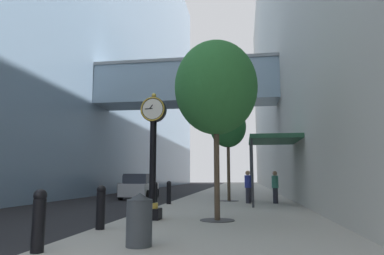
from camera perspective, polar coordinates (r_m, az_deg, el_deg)
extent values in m
plane|color=black|center=(30.39, 1.02, -11.02)|extent=(110.00, 110.00, 0.00)
cube|color=#9E998E|center=(33.12, 7.59, -10.59)|extent=(6.72, 80.00, 0.14)
cube|color=#758EA8|center=(40.68, -16.26, 17.62)|extent=(9.00, 80.00, 37.97)
cube|color=#849EB2|center=(27.24, -0.98, 7.00)|extent=(14.79, 3.20, 3.03)
cube|color=gray|center=(27.71, -0.98, 10.26)|extent=(14.79, 3.40, 0.24)
cube|color=#B7B2A8|center=(36.76, 19.90, 15.27)|extent=(9.00, 80.00, 31.67)
cube|color=black|center=(11.43, -6.71, -14.17)|extent=(0.55, 0.55, 0.35)
cylinder|color=gold|center=(11.40, -6.69, -12.85)|extent=(0.38, 0.39, 0.18)
cylinder|color=black|center=(11.37, -6.57, -5.71)|extent=(0.22, 0.22, 2.66)
cylinder|color=black|center=(11.58, -6.43, 2.97)|extent=(0.84, 0.28, 0.84)
torus|color=gold|center=(11.43, -6.63, 3.12)|extent=(0.82, 0.05, 0.82)
cylinder|color=white|center=(11.44, -6.62, 3.11)|extent=(0.69, 0.01, 0.69)
cylinder|color=white|center=(11.72, -6.24, 2.83)|extent=(0.69, 0.01, 0.69)
sphere|color=gold|center=(11.68, -6.39, 5.34)|extent=(0.16, 0.16, 0.16)
cube|color=black|center=(11.46, -6.87, 3.44)|extent=(0.12, 0.01, 0.15)
cube|color=black|center=(11.47, -7.26, 3.13)|extent=(0.26, 0.01, 0.04)
cylinder|color=black|center=(7.12, -24.30, -14.74)|extent=(0.23, 0.23, 0.96)
sphere|color=black|center=(7.08, -24.04, -10.36)|extent=(0.25, 0.25, 0.25)
cylinder|color=black|center=(9.58, -15.04, -13.29)|extent=(0.23, 0.23, 0.96)
sphere|color=black|center=(9.54, -14.92, -10.03)|extent=(0.25, 0.25, 0.25)
cylinder|color=black|center=(14.84, -6.26, -11.59)|extent=(0.23, 0.23, 0.96)
sphere|color=black|center=(14.81, -6.23, -9.49)|extent=(0.25, 0.25, 0.25)
cylinder|color=black|center=(17.54, -3.89, -11.08)|extent=(0.23, 0.23, 0.96)
sphere|color=black|center=(17.52, -3.88, -9.30)|extent=(0.25, 0.25, 0.25)
cylinder|color=#333335|center=(11.15, 4.25, -15.21)|extent=(1.10, 1.10, 0.02)
cylinder|color=#4C3D2D|center=(11.07, 4.16, -6.79)|extent=(0.18, 0.18, 3.29)
ellipsoid|color=#2D7033|center=(11.45, 4.02, 6.71)|extent=(2.75, 2.75, 3.16)
cylinder|color=#333335|center=(19.72, 6.22, -12.10)|extent=(1.10, 1.10, 0.02)
cylinder|color=#4C3D2D|center=(19.67, 6.14, -7.11)|extent=(0.18, 0.18, 3.45)
ellipsoid|color=#23602D|center=(19.87, 6.03, 0.13)|extent=(2.09, 2.09, 2.40)
cylinder|color=#383D42|center=(7.17, -8.82, -15.48)|extent=(0.52, 0.52, 0.92)
cone|color=#272A2E|center=(7.12, -8.73, -11.40)|extent=(0.53, 0.53, 0.16)
cylinder|color=#23232D|center=(18.41, 13.79, -11.01)|extent=(0.30, 0.30, 0.78)
cylinder|color=#337560|center=(18.39, 13.72, -8.82)|extent=(0.40, 0.40, 0.63)
sphere|color=#9E7556|center=(18.39, 13.67, -7.46)|extent=(0.24, 0.24, 0.24)
cylinder|color=#23232D|center=(18.18, 9.39, -11.16)|extent=(0.37, 0.37, 0.79)
cylinder|color=navy|center=(18.16, 9.33, -8.90)|extent=(0.48, 0.48, 0.64)
sphere|color=#9E7556|center=(18.16, 9.30, -7.51)|extent=(0.24, 0.24, 0.24)
cube|color=#235138|center=(17.54, 13.47, -1.98)|extent=(2.40, 3.60, 0.20)
cylinder|color=#333338|center=(15.79, 10.06, -7.24)|extent=(0.10, 0.10, 3.20)
cylinder|color=#333338|center=(18.98, 9.83, -7.38)|extent=(0.10, 0.10, 3.20)
cube|color=slate|center=(29.26, -9.09, -9.85)|extent=(1.91, 4.55, 0.77)
cube|color=#282D38|center=(29.04, -9.21, -8.53)|extent=(1.63, 2.57, 0.63)
cylinder|color=black|center=(31.01, -9.66, -10.26)|extent=(0.24, 0.65, 0.64)
cylinder|color=black|center=(30.45, -6.54, -10.36)|extent=(0.24, 0.65, 0.64)
cylinder|color=black|center=(28.17, -11.86, -10.43)|extent=(0.24, 0.65, 0.64)
cylinder|color=black|center=(27.55, -8.47, -10.57)|extent=(0.24, 0.65, 0.64)
cube|color=#B7BABF|center=(23.91, -8.74, -10.20)|extent=(1.87, 4.09, 0.82)
cube|color=#282D38|center=(23.70, -8.83, -8.47)|extent=(1.61, 2.30, 0.67)
cylinder|color=black|center=(25.49, -9.84, -10.74)|extent=(0.24, 0.65, 0.64)
cylinder|color=black|center=(25.04, -5.93, -10.86)|extent=(0.24, 0.65, 0.64)
cylinder|color=black|center=(22.87, -11.84, -11.00)|extent=(0.24, 0.65, 0.64)
cylinder|color=black|center=(22.38, -7.52, -11.16)|extent=(0.24, 0.65, 0.64)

